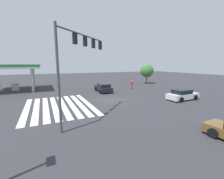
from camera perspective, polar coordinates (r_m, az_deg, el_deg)
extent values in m
plane|color=#333338|center=(20.29, 0.00, -4.09)|extent=(129.55, 129.55, 0.00)
cube|color=silver|center=(18.63, -29.83, -6.63)|extent=(10.44, 0.60, 0.01)
cube|color=silver|center=(18.55, -26.90, -6.45)|extent=(10.44, 0.60, 0.01)
cube|color=silver|center=(18.53, -23.95, -6.26)|extent=(10.44, 0.60, 0.01)
cube|color=silver|center=(18.56, -21.01, -6.04)|extent=(10.44, 0.60, 0.01)
cube|color=silver|center=(18.63, -18.08, -5.81)|extent=(10.44, 0.60, 0.01)
cube|color=silver|center=(18.75, -15.19, -5.57)|extent=(10.44, 0.60, 0.01)
cube|color=silver|center=(18.92, -12.34, -5.32)|extent=(10.44, 0.60, 0.01)
cube|color=silver|center=(19.14, -9.56, -5.06)|extent=(10.44, 0.60, 0.01)
cylinder|color=#47474C|center=(10.65, -19.72, 3.29)|extent=(0.18, 0.18, 7.47)
cylinder|color=#47474C|center=(13.73, -10.52, 19.61)|extent=(5.10, 5.10, 0.12)
cube|color=black|center=(12.46, -13.96, 18.34)|extent=(0.40, 0.40, 0.84)
sphere|color=red|center=(12.59, -13.53, 18.26)|extent=(0.16, 0.16, 0.16)
cube|color=black|center=(13.75, -10.20, 17.61)|extent=(0.40, 0.40, 0.84)
sphere|color=gold|center=(13.89, -9.85, 17.54)|extent=(0.16, 0.16, 0.16)
cube|color=black|center=(15.09, -7.12, 16.96)|extent=(0.40, 0.40, 0.84)
sphere|color=green|center=(15.23, -6.83, 16.90)|extent=(0.16, 0.16, 0.16)
cube|color=black|center=(16.46, -4.56, 16.38)|extent=(0.40, 0.40, 0.84)
sphere|color=red|center=(16.61, -4.32, 16.32)|extent=(0.16, 0.16, 0.16)
cube|color=black|center=(26.46, -3.40, 0.37)|extent=(4.95, 2.18, 0.74)
cube|color=black|center=(26.02, -3.16, 1.65)|extent=(2.68, 1.86, 0.54)
cylinder|color=black|center=(27.64, -6.27, 0.29)|extent=(0.73, 0.26, 0.71)
cylinder|color=black|center=(28.20, -2.46, 0.53)|extent=(0.73, 0.26, 0.71)
cylinder|color=black|center=(24.80, -4.46, -0.75)|extent=(0.73, 0.26, 0.71)
cylinder|color=black|center=(25.42, -0.26, -0.47)|extent=(0.73, 0.26, 0.71)
cylinder|color=black|center=(12.21, 34.06, -13.62)|extent=(0.67, 0.25, 0.66)
cube|color=silver|center=(22.61, 25.32, -2.22)|extent=(2.01, 4.62, 0.68)
cube|color=black|center=(22.33, 25.09, -0.72)|extent=(1.74, 2.40, 0.56)
cylinder|color=black|center=(24.30, 25.59, -1.92)|extent=(0.25, 0.70, 0.69)
cylinder|color=black|center=(23.25, 29.23, -2.69)|extent=(0.25, 0.70, 0.69)
cylinder|color=black|center=(22.15, 21.14, -2.66)|extent=(0.25, 0.70, 0.69)
cylinder|color=black|center=(20.99, 24.93, -3.57)|extent=(0.25, 0.70, 0.69)
cube|color=silver|center=(32.56, -33.47, 7.02)|extent=(8.64, 8.64, 0.35)
cube|color=#196B2D|center=(32.55, -33.52, 7.64)|extent=(8.82, 8.82, 0.36)
cube|color=#B2B2B7|center=(32.81, -32.89, 0.79)|extent=(0.70, 1.10, 1.30)
cylinder|color=silver|center=(35.38, -27.58, 4.02)|extent=(0.36, 0.36, 4.05)
cylinder|color=silver|center=(29.36, -28.09, 3.05)|extent=(0.36, 0.36, 4.05)
cylinder|color=brown|center=(29.65, 7.63, 0.99)|extent=(0.14, 0.14, 0.81)
cylinder|color=brown|center=(29.69, 7.33, 1.01)|extent=(0.14, 0.14, 0.81)
cube|color=#B22328|center=(29.57, 7.51, 2.39)|extent=(0.41, 0.41, 0.64)
sphere|color=beige|center=(29.52, 7.53, 3.22)|extent=(0.22, 0.22, 0.22)
cylinder|color=brown|center=(38.59, 13.03, 3.57)|extent=(0.26, 0.26, 1.82)
sphere|color=#3D7533|center=(38.43, 13.16, 6.94)|extent=(3.21, 3.21, 3.21)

